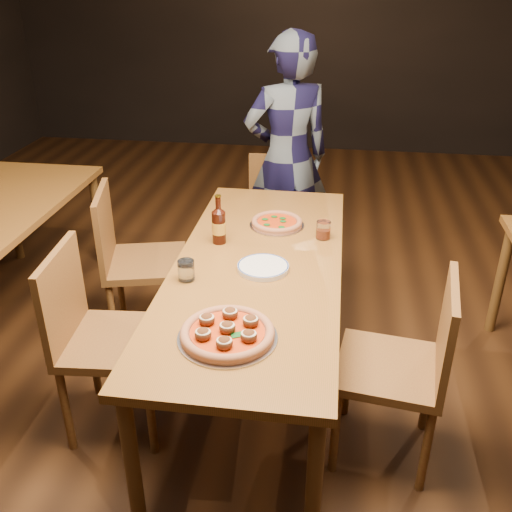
# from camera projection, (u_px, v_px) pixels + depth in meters

# --- Properties ---
(ground) EXTENTS (9.00, 9.00, 0.00)m
(ground) POSITION_uv_depth(u_px,v_px,m) (257.00, 386.00, 3.09)
(ground) COLOR black
(room_shell) EXTENTS (9.00, 9.00, 9.00)m
(room_shell) POSITION_uv_depth(u_px,v_px,m) (258.00, 16.00, 2.23)
(room_shell) COLOR black
(room_shell) RESTS_ON ground
(table_main) EXTENTS (0.80, 2.00, 0.75)m
(table_main) POSITION_uv_depth(u_px,v_px,m) (257.00, 277.00, 2.77)
(table_main) COLOR brown
(table_main) RESTS_ON ground
(chair_main_nw) EXTENTS (0.49, 0.49, 0.98)m
(chair_main_nw) POSITION_uv_depth(u_px,v_px,m) (114.00, 340.00, 2.64)
(chair_main_nw) COLOR brown
(chair_main_nw) RESTS_ON ground
(chair_main_sw) EXTENTS (0.55, 0.55, 0.97)m
(chair_main_sw) POSITION_uv_depth(u_px,v_px,m) (146.00, 261.00, 3.33)
(chair_main_sw) COLOR brown
(chair_main_sw) RESTS_ON ground
(chair_main_e) EXTENTS (0.50, 0.50, 0.96)m
(chair_main_e) POSITION_uv_depth(u_px,v_px,m) (389.00, 366.00, 2.48)
(chair_main_e) COLOR brown
(chair_main_e) RESTS_ON ground
(chair_end) EXTENTS (0.43, 0.43, 0.88)m
(chair_end) POSITION_uv_depth(u_px,v_px,m) (275.00, 217.00, 4.02)
(chair_end) COLOR brown
(chair_end) RESTS_ON ground
(pizza_meatball) EXTENTS (0.39, 0.39, 0.07)m
(pizza_meatball) POSITION_uv_depth(u_px,v_px,m) (227.00, 332.00, 2.19)
(pizza_meatball) COLOR #B7B7BF
(pizza_meatball) RESTS_ON table_main
(pizza_margherita) EXTENTS (0.30, 0.30, 0.04)m
(pizza_margherita) POSITION_uv_depth(u_px,v_px,m) (277.00, 223.00, 3.13)
(pizza_margherita) COLOR #B7B7BF
(pizza_margherita) RESTS_ON table_main
(plate_stack) EXTENTS (0.24, 0.24, 0.02)m
(plate_stack) POSITION_uv_depth(u_px,v_px,m) (263.00, 267.00, 2.69)
(plate_stack) COLOR white
(plate_stack) RESTS_ON table_main
(beer_bottle) EXTENTS (0.07, 0.07, 0.25)m
(beer_bottle) POSITION_uv_depth(u_px,v_px,m) (219.00, 226.00, 2.91)
(beer_bottle) COLOR black
(beer_bottle) RESTS_ON table_main
(water_glass) EXTENTS (0.08, 0.08, 0.10)m
(water_glass) POSITION_uv_depth(u_px,v_px,m) (186.00, 270.00, 2.59)
(water_glass) COLOR white
(water_glass) RESTS_ON table_main
(amber_glass) EXTENTS (0.08, 0.08, 0.09)m
(amber_glass) POSITION_uv_depth(u_px,v_px,m) (323.00, 230.00, 2.98)
(amber_glass) COLOR maroon
(amber_glass) RESTS_ON table_main
(diner) EXTENTS (0.72, 0.61, 1.68)m
(diner) POSITION_uv_depth(u_px,v_px,m) (287.00, 158.00, 3.92)
(diner) COLOR black
(diner) RESTS_ON ground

